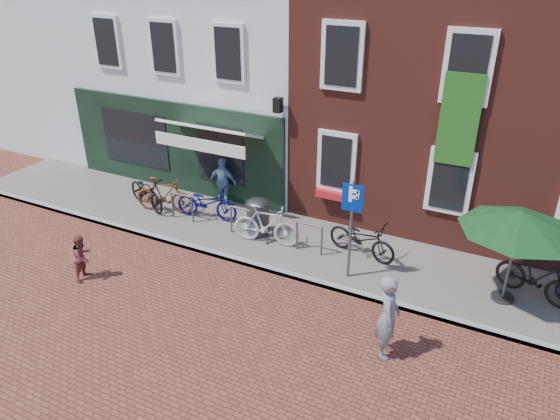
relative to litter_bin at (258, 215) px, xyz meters
The scene contains 17 objects.
ground 1.99m from the litter_bin, 52.06° to the right, with size 80.00×80.00×0.00m, color brown.
sidewalk 2.24m from the litter_bin, ahead, with size 24.00×3.00×0.10m, color slate.
building_stucco 7.74m from the litter_bin, 124.87° to the left, with size 8.00×8.00×9.00m, color silver.
building_brick_mid 7.69m from the litter_bin, 60.34° to the left, with size 6.00×8.00×10.00m, color maroon.
filler_left 13.19m from the litter_bin, 154.04° to the left, with size 7.00×8.00×9.00m, color silver.
litter_bin is the anchor object (origin of this frame).
parking_sign 3.27m from the litter_bin, 16.75° to the right, with size 0.50×0.08×2.52m.
parasol 6.56m from the litter_bin, ahead, with size 2.50×2.50×2.33m.
woman 5.37m from the litter_bin, 33.50° to the right, with size 0.65×0.43×1.79m, color gray.
boy 4.60m from the litter_bin, 127.31° to the right, with size 0.57×0.44×1.17m, color brown.
cafe_person 2.15m from the litter_bin, 148.24° to the left, with size 0.89×0.37×1.51m, color #6D8FB5.
bicycle_0 3.83m from the litter_bin, behind, with size 0.66×1.88×0.99m, color black.
bicycle_1 3.12m from the litter_bin, behind, with size 0.52×1.82×1.10m, color #632A12.
bicycle_2 1.79m from the litter_bin, behind, with size 0.66×1.88×0.99m, color #060654.
bicycle_3 0.58m from the litter_bin, 39.18° to the right, with size 0.52×1.82×1.10m, color #BBBBBE.
bicycle_4 2.92m from the litter_bin, ahead, with size 0.66×1.88×0.99m, color black.
bicycle_5 6.98m from the litter_bin, ahead, with size 0.52×1.82×1.10m, color black.
Camera 1 is at (5.05, -9.52, 7.21)m, focal length 33.38 mm.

